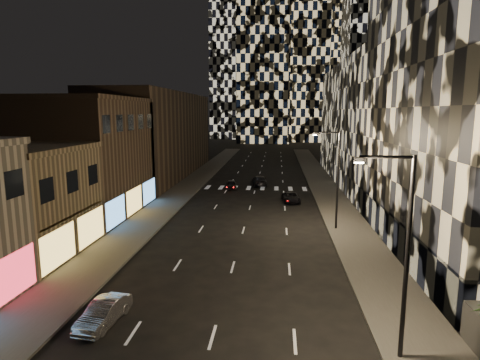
% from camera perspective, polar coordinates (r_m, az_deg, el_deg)
% --- Properties ---
extents(sidewalk_left, '(4.00, 120.00, 0.15)m').
position_cam_1_polar(sidewalk_left, '(59.30, -7.46, -0.91)').
color(sidewalk_left, '#47443F').
rests_on(sidewalk_left, ground).
extents(sidewalk_right, '(4.00, 120.00, 0.15)m').
position_cam_1_polar(sidewalk_right, '(58.28, 12.10, -1.23)').
color(sidewalk_right, '#47443F').
rests_on(sidewalk_right, ground).
extents(curb_left, '(0.20, 120.00, 0.15)m').
position_cam_1_polar(curb_left, '(58.88, -5.47, -0.94)').
color(curb_left, '#4C4C47').
rests_on(curb_left, ground).
extents(curb_right, '(0.20, 120.00, 0.15)m').
position_cam_1_polar(curb_right, '(58.06, 10.04, -1.20)').
color(curb_right, '#4C4C47').
rests_on(curb_right, ground).
extents(retail_tan, '(10.00, 10.00, 8.00)m').
position_cam_1_polar(retail_tan, '(34.97, -29.79, -2.97)').
color(retail_tan, '#7F694C').
rests_on(retail_tan, ground).
extents(retail_brown, '(10.00, 15.00, 12.00)m').
position_cam_1_polar(retail_brown, '(45.29, -20.98, 2.85)').
color(retail_brown, '#4B392A').
rests_on(retail_brown, ground).
extents(retail_filler_left, '(10.00, 40.00, 14.00)m').
position_cam_1_polar(retail_filler_left, '(69.88, -11.42, 6.30)').
color(retail_filler_left, '#4B392A').
rests_on(retail_filler_left, ground).
extents(midrise_base, '(0.60, 25.00, 3.00)m').
position_cam_1_polar(midrise_base, '(34.01, 21.09, -7.00)').
color(midrise_base, '#383838').
rests_on(midrise_base, ground).
extents(midrise_filler_right, '(16.00, 40.00, 18.00)m').
position_cam_1_polar(midrise_filler_right, '(66.09, 20.37, 7.45)').
color(midrise_filler_right, '#232326').
rests_on(midrise_filler_right, ground).
extents(tower_center_low, '(18.00, 18.00, 95.00)m').
position_cam_1_polar(tower_center_low, '(151.42, 3.54, 23.65)').
color(tower_center_low, black).
rests_on(tower_center_low, ground).
extents(streetlight_near, '(2.55, 0.25, 9.00)m').
position_cam_1_polar(streetlight_near, '(18.51, 22.06, -8.43)').
color(streetlight_near, black).
rests_on(streetlight_near, sidewalk_right).
extents(streetlight_far, '(2.55, 0.25, 9.00)m').
position_cam_1_polar(streetlight_far, '(37.63, 13.41, 0.97)').
color(streetlight_far, black).
rests_on(streetlight_far, sidewalk_right).
extents(car_silver_parked, '(1.79, 3.90, 1.24)m').
position_cam_1_polar(car_silver_parked, '(22.93, -18.84, -17.46)').
color(car_silver_parked, '#98989D').
rests_on(car_silver_parked, ground).
extents(car_dark_midlane, '(1.89, 3.75, 1.22)m').
position_cam_1_polar(car_dark_midlane, '(57.26, -1.21, -0.66)').
color(car_dark_midlane, black).
rests_on(car_dark_midlane, ground).
extents(car_dark_oncoming, '(2.52, 5.22, 1.46)m').
position_cam_1_polar(car_dark_oncoming, '(59.84, 2.82, -0.10)').
color(car_dark_oncoming, black).
rests_on(car_dark_oncoming, ground).
extents(car_dark_rightlane, '(2.37, 4.42, 1.18)m').
position_cam_1_polar(car_dark_rightlane, '(49.14, 7.26, -2.49)').
color(car_dark_rightlane, black).
rests_on(car_dark_rightlane, ground).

